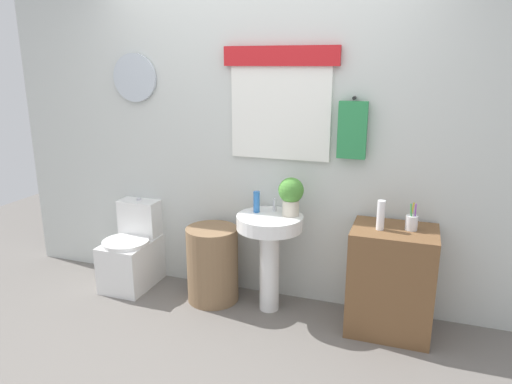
{
  "coord_description": "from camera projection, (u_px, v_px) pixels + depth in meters",
  "views": [
    {
      "loc": [
        1.14,
        -2.26,
        1.83
      ],
      "look_at": [
        0.08,
        0.8,
        0.94
      ],
      "focal_mm": 32.93,
      "sensor_mm": 36.0,
      "label": 1
    }
  ],
  "objects": [
    {
      "name": "toilet",
      "position": [
        133.0,
        253.0,
        3.96
      ],
      "size": [
        0.38,
        0.51,
        0.72
      ],
      "color": "white",
      "rests_on": "ground_plane"
    },
    {
      "name": "potted_plant",
      "position": [
        291.0,
        194.0,
        3.39
      ],
      "size": [
        0.19,
        0.19,
        0.28
      ],
      "color": "beige",
      "rests_on": "pedestal_sink"
    },
    {
      "name": "toothbrush_cup",
      "position": [
        412.0,
        222.0,
        3.12
      ],
      "size": [
        0.08,
        0.08,
        0.19
      ],
      "color": "silver",
      "rests_on": "wooden_cabinet"
    },
    {
      "name": "laundry_hamper",
      "position": [
        213.0,
        264.0,
        3.69
      ],
      "size": [
        0.4,
        0.4,
        0.6
      ],
      "primitive_type": "cylinder",
      "color": "#846647",
      "rests_on": "ground_plane"
    },
    {
      "name": "back_wall",
      "position": [
        261.0,
        133.0,
        3.6
      ],
      "size": [
        4.4,
        0.18,
        2.6
      ],
      "color": "silver",
      "rests_on": "ground_plane"
    },
    {
      "name": "faucet",
      "position": [
        275.0,
        205.0,
        3.52
      ],
      "size": [
        0.03,
        0.03,
        0.1
      ],
      "primitive_type": "cylinder",
      "color": "silver",
      "rests_on": "pedestal_sink"
    },
    {
      "name": "soap_bottle",
      "position": [
        257.0,
        202.0,
        3.48
      ],
      "size": [
        0.05,
        0.05,
        0.16
      ],
      "primitive_type": "cylinder",
      "color": "#2D6BB7",
      "rests_on": "pedestal_sink"
    },
    {
      "name": "ground_plane",
      "position": [
        201.0,
        369.0,
        2.9
      ],
      "size": [
        8.0,
        8.0,
        0.0
      ],
      "primitive_type": "plane",
      "color": "slate"
    },
    {
      "name": "pedestal_sink",
      "position": [
        270.0,
        240.0,
        3.47
      ],
      "size": [
        0.49,
        0.49,
        0.75
      ],
      "color": "white",
      "rests_on": "ground_plane"
    },
    {
      "name": "lotion_bottle",
      "position": [
        381.0,
        215.0,
        3.11
      ],
      "size": [
        0.05,
        0.05,
        0.2
      ],
      "primitive_type": "cylinder",
      "color": "white",
      "rests_on": "wooden_cabinet"
    },
    {
      "name": "wooden_cabinet",
      "position": [
        391.0,
        280.0,
        3.24
      ],
      "size": [
        0.56,
        0.44,
        0.75
      ],
      "primitive_type": "cube",
      "color": "brown",
      "rests_on": "ground_plane"
    }
  ]
}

